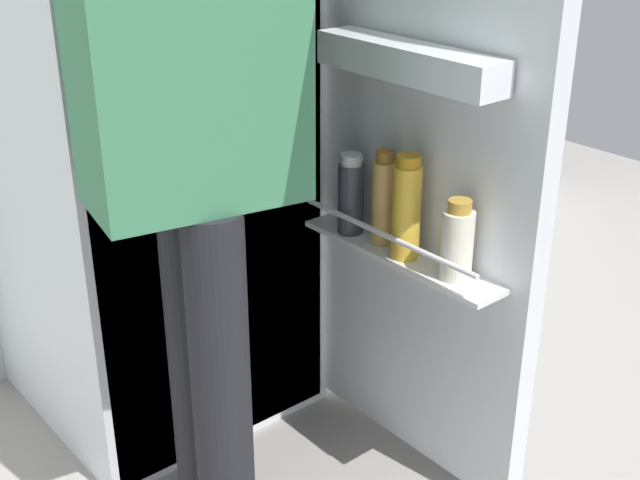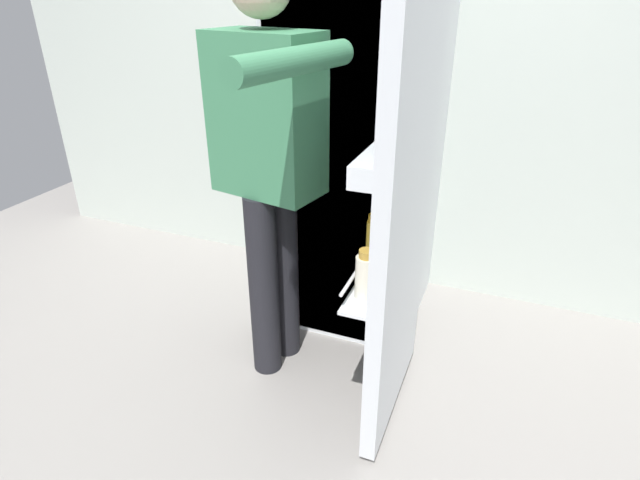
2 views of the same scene
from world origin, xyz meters
The scene contains 4 objects.
ground_plane centered at (0.00, 0.00, 0.00)m, with size 5.61×5.61×0.00m, color gray.
kitchen_wall centered at (0.00, 0.96, 1.31)m, with size 4.40×0.10×2.62m, color beige.
refrigerator centered at (0.03, 0.53, 0.84)m, with size 0.71×1.29×1.67m.
person centered at (-0.17, 0.02, 0.95)m, with size 0.53×0.74×1.60m.
Camera 2 is at (0.65, -1.57, 1.49)m, focal length 28.45 mm.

